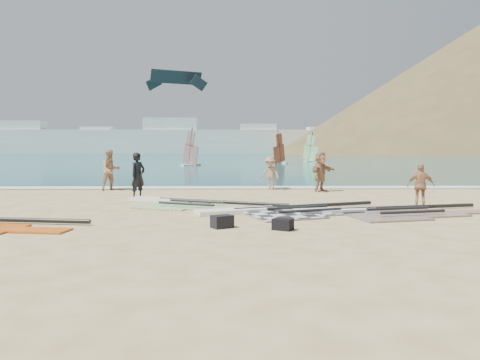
{
  "coord_description": "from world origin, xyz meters",
  "views": [
    {
      "loc": [
        0.62,
        -11.25,
        2.07
      ],
      "look_at": [
        0.91,
        4.0,
        1.0
      ],
      "focal_mm": 35.0,
      "sensor_mm": 36.0,
      "label": 1
    }
  ],
  "objects_px": {
    "beachgoer_left": "(111,170)",
    "beachgoer_right": "(321,172)",
    "gear_bag_near": "(222,222)",
    "beachgoer_mid": "(270,173)",
    "rig_green": "(185,203)",
    "beachgoer_back": "(421,186)",
    "rig_grey": "(282,211)",
    "person_wetsuit": "(138,176)",
    "rig_orange": "(382,212)",
    "gear_bag_far": "(283,224)"
  },
  "relations": [
    {
      "from": "beachgoer_left",
      "to": "beachgoer_right",
      "type": "distance_m",
      "value": 10.03
    },
    {
      "from": "gear_bag_near",
      "to": "beachgoer_mid",
      "type": "xyz_separation_m",
      "value": [
        2.14,
        10.84,
        0.64
      ]
    },
    {
      "from": "rig_green",
      "to": "gear_bag_near",
      "type": "xyz_separation_m",
      "value": [
        1.41,
        -4.84,
        0.11
      ]
    },
    {
      "from": "gear_bag_near",
      "to": "beachgoer_back",
      "type": "bearing_deg",
      "value": 29.68
    },
    {
      "from": "rig_grey",
      "to": "beachgoer_right",
      "type": "xyz_separation_m",
      "value": [
        2.58,
        7.15,
        0.89
      ]
    },
    {
      "from": "rig_grey",
      "to": "person_wetsuit",
      "type": "relative_size",
      "value": 3.51
    },
    {
      "from": "beachgoer_mid",
      "to": "beachgoer_back",
      "type": "relative_size",
      "value": 1.06
    },
    {
      "from": "beachgoer_left",
      "to": "beachgoer_mid",
      "type": "bearing_deg",
      "value": -33.0
    },
    {
      "from": "rig_grey",
      "to": "person_wetsuit",
      "type": "distance_m",
      "value": 6.8
    },
    {
      "from": "rig_green",
      "to": "beachgoer_mid",
      "type": "height_order",
      "value": "beachgoer_mid"
    },
    {
      "from": "person_wetsuit",
      "to": "beachgoer_left",
      "type": "relative_size",
      "value": 0.95
    },
    {
      "from": "rig_grey",
      "to": "rig_orange",
      "type": "height_order",
      "value": "same"
    },
    {
      "from": "rig_grey",
      "to": "beachgoer_back",
      "type": "height_order",
      "value": "beachgoer_back"
    },
    {
      "from": "beachgoer_mid",
      "to": "beachgoer_back",
      "type": "bearing_deg",
      "value": -15.94
    },
    {
      "from": "beachgoer_left",
      "to": "beachgoer_mid",
      "type": "relative_size",
      "value": 1.21
    },
    {
      "from": "rig_orange",
      "to": "gear_bag_near",
      "type": "height_order",
      "value": "gear_bag_near"
    },
    {
      "from": "rig_grey",
      "to": "beachgoer_mid",
      "type": "bearing_deg",
      "value": 67.03
    },
    {
      "from": "rig_grey",
      "to": "gear_bag_near",
      "type": "bearing_deg",
      "value": -145.08
    },
    {
      "from": "rig_green",
      "to": "gear_bag_near",
      "type": "relative_size",
      "value": 11.63
    },
    {
      "from": "gear_bag_near",
      "to": "person_wetsuit",
      "type": "bearing_deg",
      "value": 117.11
    },
    {
      "from": "gear_bag_near",
      "to": "rig_green",
      "type": "bearing_deg",
      "value": 106.31
    },
    {
      "from": "beachgoer_left",
      "to": "beachgoer_back",
      "type": "bearing_deg",
      "value": -63.57
    },
    {
      "from": "gear_bag_near",
      "to": "beachgoer_mid",
      "type": "relative_size",
      "value": 0.32
    },
    {
      "from": "rig_orange",
      "to": "beachgoer_mid",
      "type": "bearing_deg",
      "value": 95.68
    },
    {
      "from": "gear_bag_near",
      "to": "person_wetsuit",
      "type": "height_order",
      "value": "person_wetsuit"
    },
    {
      "from": "gear_bag_far",
      "to": "beachgoer_mid",
      "type": "relative_size",
      "value": 0.3
    },
    {
      "from": "rig_grey",
      "to": "rig_orange",
      "type": "bearing_deg",
      "value": -25.71
    },
    {
      "from": "rig_grey",
      "to": "beachgoer_back",
      "type": "xyz_separation_m",
      "value": [
        4.84,
        1.09,
        0.71
      ]
    },
    {
      "from": "person_wetsuit",
      "to": "beachgoer_right",
      "type": "xyz_separation_m",
      "value": [
        7.93,
        3.04,
        0.01
      ]
    },
    {
      "from": "gear_bag_near",
      "to": "person_wetsuit",
      "type": "xyz_separation_m",
      "value": [
        -3.5,
        6.83,
        0.77
      ]
    },
    {
      "from": "gear_bag_near",
      "to": "beachgoer_back",
      "type": "xyz_separation_m",
      "value": [
        6.69,
        3.81,
        0.6
      ]
    },
    {
      "from": "rig_grey",
      "to": "beachgoer_mid",
      "type": "distance_m",
      "value": 8.15
    },
    {
      "from": "beachgoer_back",
      "to": "person_wetsuit",
      "type": "bearing_deg",
      "value": -2.99
    },
    {
      "from": "beachgoer_left",
      "to": "beachgoer_mid",
      "type": "distance_m",
      "value": 7.71
    },
    {
      "from": "rig_orange",
      "to": "gear_bag_far",
      "type": "xyz_separation_m",
      "value": [
        -3.41,
        -2.81,
        0.09
      ]
    },
    {
      "from": "rig_orange",
      "to": "beachgoer_left",
      "type": "height_order",
      "value": "beachgoer_left"
    },
    {
      "from": "gear_bag_far",
      "to": "beachgoer_right",
      "type": "bearing_deg",
      "value": 74.13
    },
    {
      "from": "rig_orange",
      "to": "person_wetsuit",
      "type": "distance_m",
      "value": 9.53
    },
    {
      "from": "gear_bag_far",
      "to": "gear_bag_near",
      "type": "bearing_deg",
      "value": 167.23
    },
    {
      "from": "person_wetsuit",
      "to": "beachgoer_mid",
      "type": "distance_m",
      "value": 6.92
    },
    {
      "from": "person_wetsuit",
      "to": "beachgoer_left",
      "type": "height_order",
      "value": "beachgoer_left"
    },
    {
      "from": "rig_green",
      "to": "beachgoer_back",
      "type": "height_order",
      "value": "beachgoer_back"
    },
    {
      "from": "beachgoer_mid",
      "to": "rig_grey",
      "type": "bearing_deg",
      "value": -50.92
    },
    {
      "from": "rig_green",
      "to": "beachgoer_back",
      "type": "bearing_deg",
      "value": 16.22
    },
    {
      "from": "rig_orange",
      "to": "beachgoer_mid",
      "type": "distance_m",
      "value": 8.86
    },
    {
      "from": "rig_green",
      "to": "beachgoer_back",
      "type": "xyz_separation_m",
      "value": [
        8.11,
        -1.02,
        0.71
      ]
    },
    {
      "from": "gear_bag_far",
      "to": "beachgoer_mid",
      "type": "height_order",
      "value": "beachgoer_mid"
    },
    {
      "from": "rig_grey",
      "to": "rig_orange",
      "type": "xyz_separation_m",
      "value": [
        3.09,
        -0.26,
        -0.0
      ]
    },
    {
      "from": "beachgoer_mid",
      "to": "rig_orange",
      "type": "bearing_deg",
      "value": -30.41
    },
    {
      "from": "gear_bag_far",
      "to": "beachgoer_back",
      "type": "bearing_deg",
      "value": 38.86
    }
  ]
}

